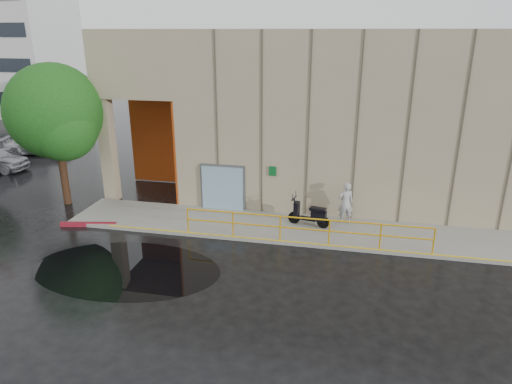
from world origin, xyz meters
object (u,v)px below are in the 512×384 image
at_px(tree_near, 57,116).
at_px(car_c, 38,145).
at_px(person, 346,203).
at_px(red_curb, 88,224).
at_px(scooter, 310,208).

bearing_deg(tree_near, car_c, 132.90).
xyz_separation_m(person, tree_near, (-13.09, -0.06, 3.24)).
bearing_deg(red_curb, car_c, 133.71).
bearing_deg(scooter, tree_near, -170.84).
height_order(scooter, red_curb, scooter).
relative_size(red_curb, tree_near, 0.36).
xyz_separation_m(person, red_curb, (-10.74, -2.28, -0.97)).
bearing_deg(red_curb, person, 11.99).
distance_m(person, tree_near, 13.48).
height_order(person, scooter, person).
relative_size(scooter, tree_near, 0.27).
bearing_deg(person, red_curb, -6.12).
bearing_deg(car_c, person, -129.10).
distance_m(red_curb, car_c, 14.48).
bearing_deg(scooter, person, 34.31).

